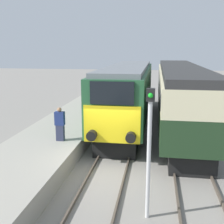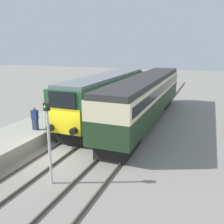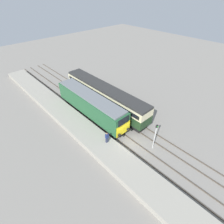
{
  "view_description": "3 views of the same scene",
  "coord_description": "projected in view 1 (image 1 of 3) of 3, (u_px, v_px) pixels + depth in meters",
  "views": [
    {
      "loc": [
        1.85,
        -10.34,
        5.01
      ],
      "look_at": [
        0.0,
        1.28,
        2.37
      ],
      "focal_mm": 45.0,
      "sensor_mm": 36.0,
      "label": 1
    },
    {
      "loc": [
        8.29,
        -11.5,
        6.35
      ],
      "look_at": [
        1.7,
        5.28,
        1.6
      ],
      "focal_mm": 40.0,
      "sensor_mm": 36.0,
      "label": 2
    },
    {
      "loc": [
        -12.91,
        -10.45,
        17.62
      ],
      "look_at": [
        1.7,
        5.28,
        1.6
      ],
      "focal_mm": 28.0,
      "sensor_mm": 36.0,
      "label": 3
    }
  ],
  "objects": [
    {
      "name": "ground_plane",
      "position": [
        107.0,
        176.0,
        11.35
      ],
      "size": [
        120.0,
        120.0,
        0.0
      ],
      "primitive_type": "plane",
      "color": "gray"
    },
    {
      "name": "platform_left",
      "position": [
        80.0,
        117.0,
        19.47
      ],
      "size": [
        3.5,
        50.0,
        0.82
      ],
      "color": "#9E998C",
      "rests_on": "ground_plane"
    },
    {
      "name": "rails_near_track",
      "position": [
        122.0,
        137.0,
        16.15
      ],
      "size": [
        1.51,
        60.0,
        0.14
      ],
      "color": "#4C4238",
      "rests_on": "ground_plane"
    },
    {
      "name": "rails_far_track",
      "position": [
        183.0,
        140.0,
        15.63
      ],
      "size": [
        1.5,
        60.0,
        0.14
      ],
      "color": "#4C4238",
      "rests_on": "ground_plane"
    },
    {
      "name": "locomotive",
      "position": [
        128.0,
        91.0,
        18.91
      ],
      "size": [
        2.7,
        14.65,
        3.98
      ],
      "color": "black",
      "rests_on": "ground_plane"
    },
    {
      "name": "passenger_carriage",
      "position": [
        179.0,
        89.0,
        18.94
      ],
      "size": [
        2.75,
        18.0,
        3.94
      ],
      "color": "black",
      "rests_on": "ground_plane"
    },
    {
      "name": "person_on_platform",
      "position": [
        60.0,
        124.0,
        13.01
      ],
      "size": [
        0.44,
        0.26,
        1.58
      ],
      "color": "#2D334C",
      "rests_on": "platform_left"
    },
    {
      "name": "signal_post",
      "position": [
        149.0,
        144.0,
        8.05
      ],
      "size": [
        0.24,
        0.28,
        3.96
      ],
      "color": "silver",
      "rests_on": "ground_plane"
    }
  ]
}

